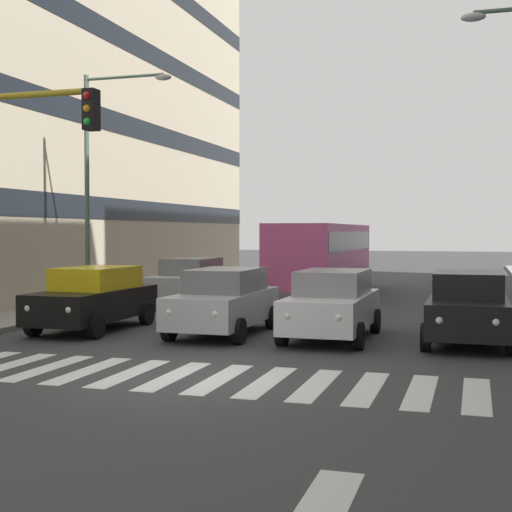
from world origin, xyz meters
TOP-DOWN VIEW (x-y plane):
  - ground_plane at (0.00, 0.00)m, footprint 180.00×180.00m
  - building_right_block_0 at (13.61, -18.30)m, footprint 8.04×26.45m
  - crosswalk_markings at (-0.00, 0.00)m, footprint 10.35×2.80m
  - lane_arrow_0 at (-3.51, 5.50)m, footprint 0.50×2.20m
  - car_0 at (-4.75, -5.71)m, footprint 2.02×4.44m
  - car_1 at (-1.47, -5.47)m, footprint 2.02×4.44m
  - car_2 at (1.38, -5.42)m, footprint 2.02×4.44m
  - car_3 at (5.07, -5.18)m, footprint 2.02×4.44m
  - car_row2_0 at (5.14, -12.29)m, footprint 2.02×4.44m
  - bus_behind_traffic at (1.38, -18.02)m, footprint 2.78×10.50m
  - street_lamp_right at (7.13, -9.23)m, footprint 3.17×0.28m

SIDE VIEW (x-z plane):
  - ground_plane at x=0.00m, z-range 0.00..0.00m
  - crosswalk_markings at x=0.00m, z-range 0.00..0.01m
  - lane_arrow_0 at x=-3.51m, z-range 0.00..0.01m
  - car_0 at x=-4.75m, z-range 0.03..1.75m
  - car_1 at x=-1.47m, z-range 0.03..1.75m
  - car_2 at x=1.38m, z-range 0.03..1.75m
  - car_3 at x=5.07m, z-range 0.03..1.75m
  - car_row2_0 at x=5.14m, z-range 0.03..1.75m
  - bus_behind_traffic at x=1.38m, z-range 0.36..3.36m
  - street_lamp_right at x=7.13m, z-range 1.00..8.78m
  - building_right_block_0 at x=13.61m, z-range 0.00..21.88m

